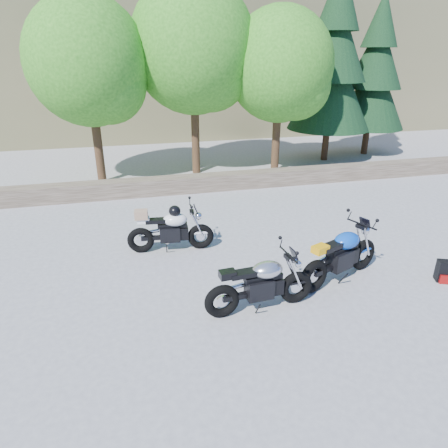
{
  "coord_description": "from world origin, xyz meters",
  "views": [
    {
      "loc": [
        -1.63,
        -6.38,
        4.01
      ],
      "look_at": [
        0.2,
        1.0,
        0.75
      ],
      "focal_mm": 32.0,
      "sensor_mm": 36.0,
      "label": 1
    }
  ],
  "objects": [
    {
      "name": "backpack",
      "position": [
        4.04,
        -0.99,
        0.2
      ],
      "size": [
        0.36,
        0.34,
        0.41
      ],
      "rotation": [
        0.0,
        0.0,
        -0.4
      ],
      "color": "black",
      "rests_on": "ground"
    },
    {
      "name": "silver_bike",
      "position": [
        0.34,
        -1.01,
        0.47
      ],
      "size": [
        1.95,
        0.62,
        0.98
      ],
      "rotation": [
        0.0,
        0.0,
        0.08
      ],
      "color": "black",
      "rests_on": "ground"
    },
    {
      "name": "conifer_far",
      "position": [
        8.4,
        8.8,
        3.27
      ],
      "size": [
        2.82,
        2.82,
        6.27
      ],
      "color": "#382314",
      "rests_on": "ground"
    },
    {
      "name": "tree_decid_right",
      "position": [
        3.71,
        6.94,
        3.5
      ],
      "size": [
        3.54,
        3.54,
        5.41
      ],
      "color": "#382314",
      "rests_on": "ground"
    },
    {
      "name": "stone_wall",
      "position": [
        0.0,
        5.5,
        0.25
      ],
      "size": [
        22.0,
        0.55,
        0.5
      ],
      "primitive_type": "cube",
      "color": "#473C2F",
      "rests_on": "ground"
    },
    {
      "name": "blue_bike",
      "position": [
        2.11,
        -0.46,
        0.51
      ],
      "size": [
        1.98,
        0.97,
        1.04
      ],
      "rotation": [
        0.0,
        0.0,
        0.39
      ],
      "color": "black",
      "rests_on": "ground"
    },
    {
      "name": "ground",
      "position": [
        0.0,
        0.0,
        0.0
      ],
      "size": [
        90.0,
        90.0,
        0.0
      ],
      "primitive_type": "plane",
      "color": "gray",
      "rests_on": "ground"
    },
    {
      "name": "tree_decid_mid",
      "position": [
        0.91,
        7.54,
        4.04
      ],
      "size": [
        4.08,
        4.08,
        6.24
      ],
      "color": "#382314",
      "rests_on": "ground"
    },
    {
      "name": "hillside",
      "position": [
        3.0,
        28.0,
        7.5
      ],
      "size": [
        80.0,
        30.0,
        15.0
      ],
      "primitive_type": "cube",
      "color": "brown",
      "rests_on": "ground"
    },
    {
      "name": "tree_decid_left",
      "position": [
        -2.39,
        7.14,
        3.63
      ],
      "size": [
        3.67,
        3.67,
        5.62
      ],
      "color": "#382314",
      "rests_on": "ground"
    },
    {
      "name": "conifer_near",
      "position": [
        6.2,
        8.2,
        3.68
      ],
      "size": [
        3.17,
        3.17,
        7.06
      ],
      "color": "#382314",
      "rests_on": "ground"
    },
    {
      "name": "white_bike",
      "position": [
        -0.87,
        1.55,
        0.51
      ],
      "size": [
        1.89,
        0.6,
        1.04
      ],
      "rotation": [
        0.0,
        0.0,
        -0.09
      ],
      "color": "black",
      "rests_on": "ground"
    }
  ]
}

